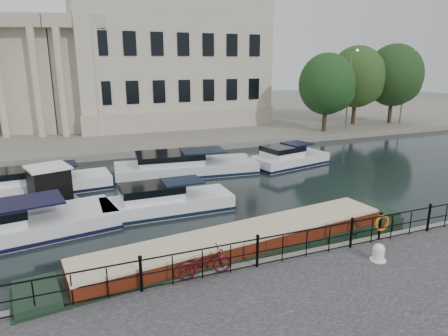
# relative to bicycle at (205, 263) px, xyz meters

# --- Properties ---
(ground_plane) EXTENTS (160.00, 160.00, 0.00)m
(ground_plane) POSITION_rel_bicycle_xyz_m (1.88, 2.15, -1.04)
(ground_plane) COLOR black
(ground_plane) RESTS_ON ground
(far_bank) EXTENTS (120.00, 42.00, 0.55)m
(far_bank) POSITION_rel_bicycle_xyz_m (1.88, 41.15, -0.77)
(far_bank) COLOR #6B665B
(far_bank) RESTS_ON ground_plane
(railing) EXTENTS (24.14, 0.14, 1.22)m
(railing) POSITION_rel_bicycle_xyz_m (1.88, -0.10, 0.16)
(railing) COLOR black
(railing) RESTS_ON near_quay
(civic_building) EXTENTS (53.55, 31.84, 16.85)m
(civic_building) POSITION_rel_bicycle_xyz_m (0.89, 36.85, 6.00)
(civic_building) COLOR #ADA38C
(civic_building) RESTS_ON far_bank
(lamp_posts) EXTENTS (8.24, 1.55, 8.07)m
(lamp_posts) POSITION_rel_bicycle_xyz_m (27.88, 22.84, 3.76)
(lamp_posts) COLOR #59595B
(lamp_posts) RESTS_ON far_bank
(bicycle) EXTENTS (1.89, 0.70, 0.98)m
(bicycle) POSITION_rel_bicycle_xyz_m (0.00, 0.00, 0.00)
(bicycle) COLOR #450C17
(bicycle) RESTS_ON near_quay
(mooring_bollard) EXTENTS (0.57, 0.57, 0.64)m
(mooring_bollard) POSITION_rel_bicycle_xyz_m (6.10, -1.33, -0.19)
(mooring_bollard) COLOR silver
(mooring_bollard) RESTS_ON near_quay
(life_ring_post) EXTENTS (0.69, 0.19, 1.13)m
(life_ring_post) POSITION_rel_bicycle_xyz_m (7.42, -0.02, 0.21)
(life_ring_post) COLOR black
(life_ring_post) RESTS_ON near_quay
(narrowboat) EXTENTS (16.08, 3.91, 1.58)m
(narrowboat) POSITION_rel_bicycle_xyz_m (2.07, 1.51, -0.68)
(narrowboat) COLOR black
(narrowboat) RESTS_ON ground_plane
(harbour_hut) EXTENTS (3.30, 2.99, 2.17)m
(harbour_hut) POSITION_rel_bicycle_xyz_m (-4.84, 11.08, -0.09)
(harbour_hut) COLOR #6B665B
(harbour_hut) RESTS_ON ground_plane
(cabin_cruisers) EXTENTS (26.45, 11.45, 1.99)m
(cabin_cruisers) POSITION_rel_bicycle_xyz_m (-0.32, 11.08, -0.67)
(cabin_cruisers) COLOR silver
(cabin_cruisers) RESTS_ON ground_plane
(trees) EXTENTS (16.32, 8.57, 8.84)m
(trees) POSITION_rel_bicycle_xyz_m (27.05, 23.76, 4.44)
(trees) COLOR black
(trees) RESTS_ON far_bank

